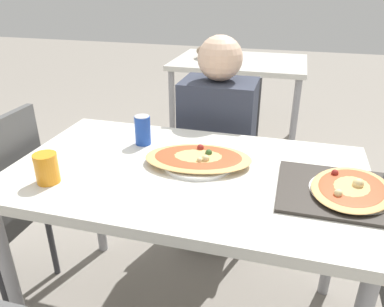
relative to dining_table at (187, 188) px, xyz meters
name	(u,v)px	position (x,y,z in m)	size (l,w,h in m)	color
dining_table	(187,188)	(0.00, 0.00, 0.00)	(1.31, 0.77, 0.77)	silver
chair_far_seated	(221,152)	(-0.01, 0.72, -0.18)	(0.40, 0.40, 0.93)	#4C4C4C
person_seated	(217,130)	(-0.01, 0.60, 0.00)	(0.37, 0.29, 1.17)	#2D2D38
pizza_main	(198,159)	(0.03, 0.06, 0.10)	(0.44, 0.32, 0.05)	white
soda_can	(143,130)	(-0.25, 0.18, 0.14)	(0.07, 0.07, 0.12)	#1E47B2
drink_glass	(47,168)	(-0.44, -0.21, 0.13)	(0.08, 0.08, 0.11)	orange
serving_tray	(337,191)	(0.52, -0.03, 0.08)	(0.38, 0.34, 0.01)	#332D28
pizza_second	(351,190)	(0.56, -0.03, 0.10)	(0.34, 0.38, 0.06)	white
background_table	(235,67)	(-0.16, 2.02, 0.02)	(1.10, 0.80, 0.89)	silver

